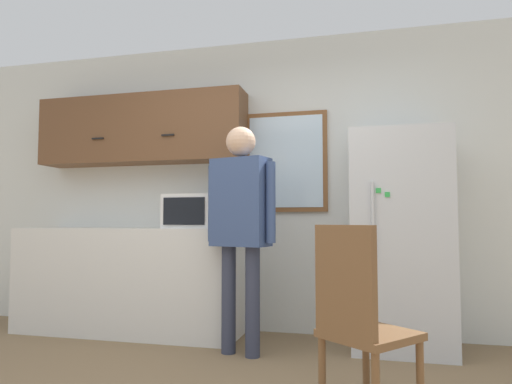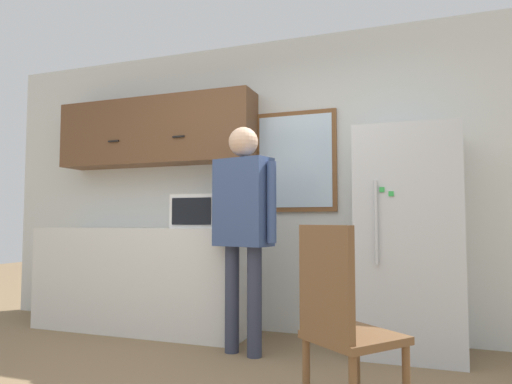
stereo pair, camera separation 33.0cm
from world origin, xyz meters
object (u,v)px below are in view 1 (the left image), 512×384
Objects in this scene: microwave at (198,211)px; refrigerator at (400,240)px; chair at (358,315)px; person at (241,214)px.

refrigerator reaches higher than microwave.
chair is (-0.30, -1.37, -0.33)m from refrigerator.
person reaches higher than refrigerator.
microwave reaches higher than chair.
refrigerator is (1.19, 0.43, -0.20)m from person.
microwave is 0.53× the size of chair.
microwave is at bearing -178.62° from refrigerator.
person is 1.28m from refrigerator.
microwave is 0.30× the size of person.
person reaches higher than microwave.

